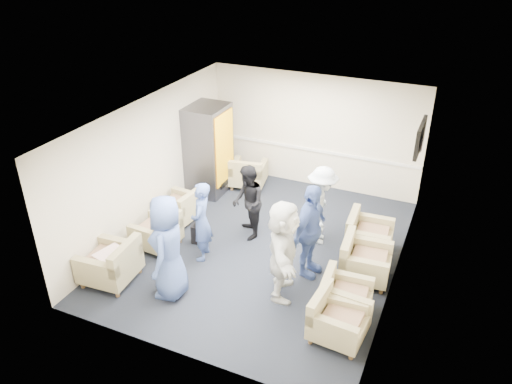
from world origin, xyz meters
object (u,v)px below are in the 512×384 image
at_px(armchair_left_mid, 158,233).
at_px(person_mid_right, 310,231).
at_px(armchair_right_midfar, 362,262).
at_px(person_back_left, 248,203).
at_px(person_back_right, 322,206).
at_px(armchair_left_far, 180,208).
at_px(armchair_right_near, 336,320).
at_px(person_front_left, 168,247).
at_px(vending_machine, 209,150).
at_px(armchair_right_far, 366,236).
at_px(person_mid_left, 201,222).
at_px(armchair_corner, 248,174).
at_px(person_front_right, 283,250).
at_px(armchair_right_midnear, 343,298).

bearing_deg(armchair_left_mid, person_mid_right, 101.36).
bearing_deg(armchair_right_midfar, person_mid_right, 102.09).
bearing_deg(person_back_left, person_back_right, 72.15).
xyz_separation_m(armchair_left_far, person_back_left, (1.55, 0.06, 0.46)).
xyz_separation_m(armchair_right_near, person_front_left, (-2.83, -0.12, 0.61)).
relative_size(armchair_left_mid, person_front_left, 0.44).
height_order(armchair_left_mid, vending_machine, vending_machine).
bearing_deg(armchair_right_far, person_mid_right, 141.44).
relative_size(person_mid_left, person_back_left, 1.02).
bearing_deg(armchair_right_near, armchair_right_midfar, 3.50).
distance_m(armchair_corner, person_mid_left, 3.04).
xyz_separation_m(person_back_right, person_front_right, (-0.10, -1.80, 0.09)).
bearing_deg(armchair_left_mid, person_front_right, 87.03).
bearing_deg(vending_machine, person_mid_left, -64.34).
bearing_deg(armchair_corner, person_mid_right, 121.39).
bearing_deg(armchair_right_midnear, armchair_right_midfar, -7.61).
distance_m(person_back_left, person_front_right, 1.89).
bearing_deg(armchair_left_far, person_back_right, 104.76).
bearing_deg(armchair_right_far, armchair_corner, 61.08).
relative_size(vending_machine, person_mid_left, 1.33).
xyz_separation_m(vending_machine, person_mid_left, (1.17, -2.44, -0.26)).
distance_m(armchair_right_midnear, person_front_left, 2.94).
bearing_deg(person_mid_left, armchair_right_far, 102.23).
bearing_deg(armchair_left_mid, person_back_right, 121.76).
distance_m(armchair_left_far, person_back_right, 3.00).
bearing_deg(vending_machine, armchair_corner, 35.33).
xyz_separation_m(person_front_left, person_front_right, (1.73, 0.75, -0.04)).
bearing_deg(armchair_left_far, person_front_left, 33.35).
height_order(person_mid_left, person_front_right, person_front_right).
bearing_deg(person_mid_right, armchair_left_mid, 107.18).
relative_size(armchair_left_far, armchair_right_far, 0.96).
relative_size(person_front_left, person_mid_left, 1.19).
relative_size(armchair_left_mid, armchair_right_midfar, 0.92).
height_order(armchair_left_far, person_front_left, person_front_left).
bearing_deg(armchair_right_far, armchair_right_near, 178.80).
distance_m(armchair_left_mid, armchair_right_far, 4.00).
bearing_deg(person_back_right, armchair_right_near, -171.48).
bearing_deg(person_mid_right, armchair_right_midfar, -63.87).
distance_m(armchair_corner, person_mid_right, 3.62).
distance_m(armchair_right_near, armchair_corner, 5.16).
bearing_deg(armchair_left_far, person_mid_left, 54.00).
bearing_deg(armchair_corner, person_mid_left, 87.39).
height_order(armchair_right_near, person_front_left, person_front_left).
distance_m(armchair_right_midnear, person_mid_right, 1.29).
height_order(armchair_right_near, armchair_corner, armchair_corner).
bearing_deg(person_back_left, armchair_corner, 170.40).
height_order(armchair_right_midnear, person_front_right, person_front_right).
distance_m(armchair_right_midfar, person_back_left, 2.48).
bearing_deg(vending_machine, person_front_left, -71.51).
distance_m(armchair_left_far, person_mid_right, 3.16).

